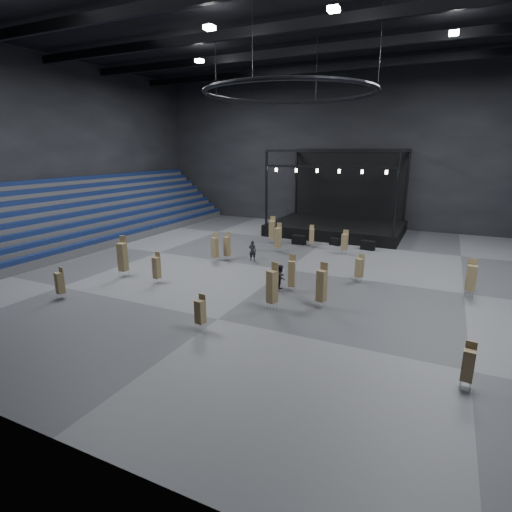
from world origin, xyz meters
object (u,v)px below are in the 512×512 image
at_px(chair_stack_3, 200,311).
at_px(chair_stack_15, 292,273).
at_px(stage, 339,220).
at_px(chair_stack_13, 322,285).
at_px(chair_stack_14, 471,277).
at_px(chair_stack_9, 345,241).
at_px(flight_case_mid, 335,242).
at_px(flight_case_right, 368,245).
at_px(chair_stack_8, 359,267).
at_px(chair_stack_12, 312,236).
at_px(chair_stack_4, 157,267).
at_px(crew_member, 281,277).
at_px(flight_case_left, 299,240).
at_px(chair_stack_5, 468,364).
at_px(man_center, 253,251).
at_px(chair_stack_10, 60,282).
at_px(chair_stack_1, 272,286).
at_px(chair_stack_0, 272,229).
at_px(chair_stack_6, 123,256).
at_px(chair_stack_2, 278,237).
at_px(chair_stack_11, 227,246).

xyz_separation_m(chair_stack_3, chair_stack_15, (2.24, 7.51, 0.25)).
bearing_deg(chair_stack_3, stage, 98.80).
height_order(chair_stack_13, chair_stack_14, chair_stack_13).
bearing_deg(chair_stack_9, flight_case_mid, 120.62).
bearing_deg(flight_case_right, chair_stack_15, -100.16).
height_order(chair_stack_3, chair_stack_8, chair_stack_8).
height_order(chair_stack_12, chair_stack_15, chair_stack_15).
height_order(chair_stack_4, crew_member, chair_stack_4).
relative_size(flight_case_mid, chair_stack_8, 0.52).
bearing_deg(flight_case_left, chair_stack_13, -65.90).
distance_m(chair_stack_5, chair_stack_15, 12.62).
relative_size(chair_stack_5, chair_stack_12, 0.91).
bearing_deg(chair_stack_12, man_center, -134.42).
distance_m(chair_stack_12, chair_stack_14, 15.79).
xyz_separation_m(man_center, crew_member, (4.91, -5.74, 0.00)).
distance_m(flight_case_mid, chair_stack_5, 24.42).
height_order(stage, chair_stack_13, stage).
bearing_deg(chair_stack_10, stage, 83.44).
bearing_deg(chair_stack_1, chair_stack_9, 107.52).
bearing_deg(chair_stack_0, chair_stack_12, -4.94).
distance_m(chair_stack_0, chair_stack_12, 4.14).
bearing_deg(chair_stack_15, chair_stack_3, -117.83).
height_order(chair_stack_1, chair_stack_6, chair_stack_6).
bearing_deg(stage, chair_stack_15, -84.17).
bearing_deg(chair_stack_5, chair_stack_3, -173.05).
distance_m(chair_stack_3, chair_stack_14, 17.22).
relative_size(chair_stack_5, chair_stack_15, 0.78).
xyz_separation_m(chair_stack_6, chair_stack_9, (13.21, 13.55, -0.38)).
relative_size(chair_stack_8, chair_stack_13, 0.74).
bearing_deg(chair_stack_1, chair_stack_8, 84.27).
bearing_deg(flight_case_mid, chair_stack_14, -42.36).
distance_m(chair_stack_5, chair_stack_8, 13.13).
xyz_separation_m(chair_stack_10, chair_stack_12, (10.05, 20.00, 0.05)).
height_order(flight_case_mid, chair_stack_0, chair_stack_0).
relative_size(chair_stack_4, crew_member, 1.29).
height_order(stage, chair_stack_15, stage).
bearing_deg(chair_stack_2, stage, 84.19).
bearing_deg(chair_stack_12, chair_stack_2, -146.38).
xyz_separation_m(flight_case_right, chair_stack_10, (-15.17, -21.32, 0.65)).
relative_size(flight_case_mid, chair_stack_9, 0.48).
relative_size(chair_stack_11, chair_stack_14, 0.97).
relative_size(chair_stack_0, chair_stack_14, 1.07).
bearing_deg(chair_stack_2, crew_member, -58.56).
bearing_deg(chair_stack_9, chair_stack_2, -159.75).
distance_m(flight_case_left, chair_stack_12, 1.78).
bearing_deg(chair_stack_5, chair_stack_12, 129.55).
relative_size(chair_stack_4, chair_stack_5, 1.14).
bearing_deg(chair_stack_8, chair_stack_4, -129.35).
xyz_separation_m(flight_case_left, chair_stack_8, (7.79, -9.25, 0.64)).
distance_m(chair_stack_11, chair_stack_12, 9.06).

